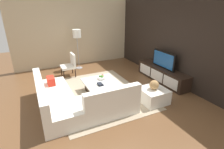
{
  "coord_description": "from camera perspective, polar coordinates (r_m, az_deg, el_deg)",
  "views": [
    {
      "loc": [
        4.42,
        -1.72,
        2.58
      ],
      "look_at": [
        -0.06,
        0.45,
        0.56
      ],
      "focal_mm": 28.07,
      "sensor_mm": 36.0,
      "label": 1
    }
  ],
  "objects": [
    {
      "name": "ottoman",
      "position": [
        5.06,
        13.25,
        -6.68
      ],
      "size": [
        0.7,
        0.7,
        0.4
      ],
      "primitive_type": "cube",
      "color": "white",
      "rests_on": "ground"
    },
    {
      "name": "area_rug",
      "position": [
        5.48,
        -4.46,
        -6.06
      ],
      "size": [
        3.27,
        2.55,
        0.01
      ],
      "primitive_type": "cube",
      "color": "tan",
      "rests_on": "ground"
    },
    {
      "name": "accent_chair_near",
      "position": [
        6.78,
        -13.49,
        3.45
      ],
      "size": [
        0.53,
        0.51,
        0.87
      ],
      "rotation": [
        0.0,
        0.0,
        -0.11
      ],
      "color": "black",
      "rests_on": "ground"
    },
    {
      "name": "media_console",
      "position": [
        6.48,
        15.92,
        0.06
      ],
      "size": [
        2.2,
        0.49,
        0.5
      ],
      "color": "black",
      "rests_on": "ground"
    },
    {
      "name": "fruit_bowl",
      "position": [
        5.52,
        -3.35,
        -0.96
      ],
      "size": [
        0.28,
        0.28,
        0.13
      ],
      "color": "silver",
      "rests_on": "coffee_table"
    },
    {
      "name": "sectional_couch",
      "position": [
        4.62,
        -12.24,
        -8.36
      ],
      "size": [
        2.32,
        2.27,
        0.81
      ],
      "color": "white",
      "rests_on": "ground"
    },
    {
      "name": "television",
      "position": [
        6.3,
        16.44,
        4.65
      ],
      "size": [
        1.06,
        0.06,
        0.59
      ],
      "color": "black",
      "rests_on": "media_console"
    },
    {
      "name": "decorative_ball",
      "position": [
        4.91,
        13.58,
        -3.29
      ],
      "size": [
        0.26,
        0.26,
        0.26
      ],
      "primitive_type": "sphere",
      "color": "#AD8451",
      "rests_on": "ottoman"
    },
    {
      "name": "book_stack",
      "position": [
        5.11,
        -3.87,
        -3.18
      ],
      "size": [
        0.2,
        0.15,
        0.06
      ],
      "color": "#1E232D",
      "rests_on": "coffee_table"
    },
    {
      "name": "feature_wall_back",
      "position": [
        6.36,
        19.1,
        10.16
      ],
      "size": [
        6.4,
        0.12,
        2.8
      ],
      "primitive_type": "cube",
      "color": "black",
      "rests_on": "ground"
    },
    {
      "name": "side_wall_left",
      "position": [
        7.95,
        -11.89,
        13.04
      ],
      "size": [
        0.12,
        5.2,
        2.8
      ],
      "primitive_type": "cube",
      "color": "#C6B28E",
      "rests_on": "ground"
    },
    {
      "name": "ground_plane",
      "position": [
        5.4,
        -4.06,
        -6.55
      ],
      "size": [
        14.0,
        14.0,
        0.0
      ],
      "primitive_type": "plane",
      "color": "brown"
    },
    {
      "name": "coffee_table",
      "position": [
        5.42,
        -3.53,
        -4.01
      ],
      "size": [
        1.05,
        1.01,
        0.38
      ],
      "color": "black",
      "rests_on": "ground"
    },
    {
      "name": "floor_lamp",
      "position": [
        7.36,
        -11.39,
        12.25
      ],
      "size": [
        0.34,
        0.34,
        1.63
      ],
      "color": "#A5A5AA",
      "rests_on": "ground"
    }
  ]
}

